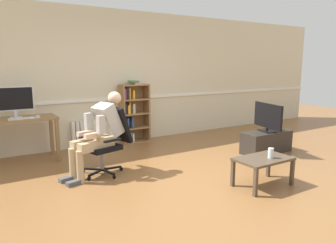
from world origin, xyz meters
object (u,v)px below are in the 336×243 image
at_px(tv_stand, 266,142).
at_px(tv_screen, 268,117).
at_px(drinking_glass, 271,153).
at_px(office_chair, 109,138).
at_px(radiator, 90,134).
at_px(coffee_table, 263,162).
at_px(computer_desk, 21,125).
at_px(imac_monitor, 15,100).
at_px(keyboard, 22,118).
at_px(person_seated, 99,132).
at_px(bookshelf, 132,112).
at_px(computer_mouse, 38,117).

bearing_deg(tv_stand, tv_screen, -14.54).
bearing_deg(drinking_glass, office_chair, 133.78).
height_order(radiator, drinking_glass, radiator).
bearing_deg(coffee_table, computer_desk, 132.60).
height_order(imac_monitor, tv_screen, imac_monitor).
height_order(tv_stand, tv_screen, tv_screen).
relative_size(office_chair, coffee_table, 1.30).
bearing_deg(imac_monitor, computer_desk, -56.50).
xyz_separation_m(computer_desk, radiator, (1.28, 0.39, -0.36)).
xyz_separation_m(tv_screen, coffee_table, (-1.33, -1.10, -0.33)).
xyz_separation_m(keyboard, person_seated, (0.89, -1.10, -0.11)).
bearing_deg(bookshelf, radiator, 173.53).
distance_m(computer_desk, tv_stand, 4.31).
relative_size(bookshelf, tv_stand, 1.31).
relative_size(computer_desk, office_chair, 1.13).
bearing_deg(keyboard, tv_screen, -22.05).
bearing_deg(tv_stand, drinking_glass, -137.59).
height_order(person_seated, tv_screen, person_seated).
relative_size(radiator, tv_stand, 0.74).
bearing_deg(keyboard, person_seated, -51.29).
relative_size(keyboard, tv_stand, 0.40).
relative_size(imac_monitor, office_chair, 0.60).
bearing_deg(drinking_glass, radiator, 113.00).
bearing_deg(computer_desk, office_chair, -48.63).
bearing_deg(tv_stand, person_seated, 170.95).
height_order(tv_stand, coffee_table, tv_stand).
height_order(bookshelf, coffee_table, bookshelf).
relative_size(office_chair, tv_stand, 1.00).
relative_size(person_seated, coffee_table, 1.61).
bearing_deg(person_seated, computer_mouse, -164.35).
xyz_separation_m(office_chair, tv_stand, (2.87, -0.53, -0.33)).
bearing_deg(imac_monitor, computer_mouse, -33.45).
bearing_deg(bookshelf, drinking_glass, -80.87).
bearing_deg(bookshelf, office_chair, -126.34).
bearing_deg(computer_desk, keyboard, -87.00).
bearing_deg(computer_mouse, coffee_table, -49.02).
bearing_deg(drinking_glass, tv_screen, 42.37).
bearing_deg(person_seated, tv_screen, 66.77).
height_order(computer_desk, bookshelf, bookshelf).
height_order(imac_monitor, keyboard, imac_monitor).
bearing_deg(drinking_glass, person_seated, 137.33).
relative_size(keyboard, bookshelf, 0.31).
distance_m(person_seated, drinking_glass, 2.42).
distance_m(imac_monitor, radiator, 1.57).
distance_m(radiator, coffee_table, 3.47).
height_order(imac_monitor, office_chair, imac_monitor).
distance_m(computer_mouse, coffee_table, 3.61).
distance_m(tv_screen, coffee_table, 1.76).
xyz_separation_m(imac_monitor, computer_mouse, (0.30, -0.20, -0.28)).
bearing_deg(tv_stand, keyboard, 157.95).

